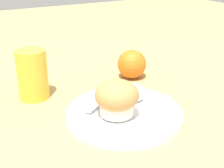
{
  "coord_description": "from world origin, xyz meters",
  "views": [
    {
      "loc": [
        -0.3,
        -0.47,
        0.31
      ],
      "look_at": [
        0.02,
        0.06,
        0.06
      ],
      "focal_mm": 50.0,
      "sensor_mm": 36.0,
      "label": 1
    }
  ],
  "objects_px": {
    "butter_knife": "(107,96)",
    "juice_glass": "(32,75)",
    "muffin": "(118,98)",
    "orange_fruit": "(132,64)"
  },
  "relations": [
    {
      "from": "butter_knife",
      "to": "orange_fruit",
      "type": "height_order",
      "value": "orange_fruit"
    },
    {
      "from": "muffin",
      "to": "orange_fruit",
      "type": "relative_size",
      "value": 1.12
    },
    {
      "from": "juice_glass",
      "to": "orange_fruit",
      "type": "bearing_deg",
      "value": -2.26
    },
    {
      "from": "orange_fruit",
      "to": "butter_knife",
      "type": "bearing_deg",
      "value": -141.44
    },
    {
      "from": "muffin",
      "to": "butter_knife",
      "type": "distance_m",
      "value": 0.09
    },
    {
      "from": "butter_knife",
      "to": "juice_glass",
      "type": "distance_m",
      "value": 0.18
    },
    {
      "from": "juice_glass",
      "to": "muffin",
      "type": "bearing_deg",
      "value": -62.9
    },
    {
      "from": "orange_fruit",
      "to": "juice_glass",
      "type": "xyz_separation_m",
      "value": [
        -0.27,
        0.01,
        0.02
      ]
    },
    {
      "from": "muffin",
      "to": "butter_knife",
      "type": "relative_size",
      "value": 0.59
    },
    {
      "from": "butter_knife",
      "to": "juice_glass",
      "type": "height_order",
      "value": "juice_glass"
    }
  ]
}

